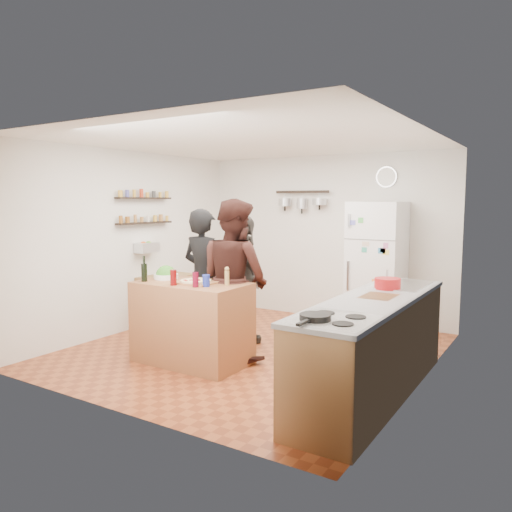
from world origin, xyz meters
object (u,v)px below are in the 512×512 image
Objects in this scene: fridge at (377,267)px; wall_clock at (387,177)px; wine_bottle at (144,273)px; person_left at (203,278)px; person_back at (244,279)px; salad_bowl at (166,276)px; prep_island at (192,323)px; pepper_mill at (227,278)px; counter_run at (373,348)px; side_table at (167,300)px; red_bowl at (387,284)px; skillet at (315,317)px; person_center at (235,279)px; salt_canister at (206,281)px.

wall_clock is at bearing 90.00° from fridge.
wine_bottle is 3.69m from wall_clock.
person_back is (0.34, 0.40, -0.04)m from person_left.
wine_bottle is (-0.08, -0.27, 0.07)m from salad_bowl.
wine_bottle is 1.34m from person_back.
wall_clock is at bearing 65.30° from prep_island.
pepper_mill is at bearing 6.34° from prep_island.
counter_run is 8.77× the size of wall_clock.
pepper_mill is at bearing -30.49° from side_table.
side_table is (-0.98, 1.09, -0.57)m from salad_bowl.
counter_run is at bearing -84.76° from red_bowl.
skillet is (1.94, -0.89, 0.49)m from prep_island.
person_center is 0.62m from person_back.
red_bowl is (2.28, 0.12, 0.12)m from person_left.
prep_island reaches higher than counter_run.
salad_bowl is at bearing 45.28° from person_center.
prep_island is 7.83× the size of pepper_mill.
salad_bowl is 0.87m from pepper_mill.
prep_island is 4.45× the size of salad_bowl.
side_table is at bearing -153.78° from fridge.
salad_bowl and skillet have the same top height.
wine_bottle is at bearing 82.22° from person_left.
salad_bowl is 0.16× the size of person_left.
salad_bowl is 1.58m from side_table.
person_left is 0.96× the size of fridge.
pepper_mill is 1.76m from skillet.
fridge reaches higher than red_bowl.
person_center is 6.97× the size of red_bowl.
person_left is 5.73× the size of wall_clock.
person_left is at bearing -176.89° from red_bowl.
person_left is 0.61m from person_center.
fridge is 3.05m from side_table.
salt_canister is 3.30m from wall_clock.
wine_bottle is at bearing -123.62° from fridge.
salad_bowl is 1.06m from person_back.
red_bowl is at bearing -68.26° from fridge.
person_back is at bearing 157.54° from counter_run.
person_center is 2.11m from skillet.
person_left is (0.21, 0.81, -0.15)m from wine_bottle.
prep_island is at bearing 72.99° from person_center.
salt_canister is 0.08× the size of person_back.
salt_canister is 0.93m from person_left.
red_bowl is at bearing 88.22° from skillet.
wine_bottle reaches higher than side_table.
person_center reaches higher than counter_run.
red_bowl reaches higher than skillet.
salt_canister is 0.16× the size of side_table.
pepper_mill reaches higher than red_bowl.
pepper_mill is at bearing -156.71° from red_bowl.
skillet is (-0.10, -1.06, 0.49)m from counter_run.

